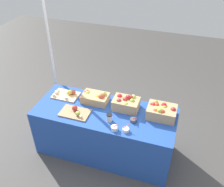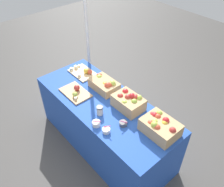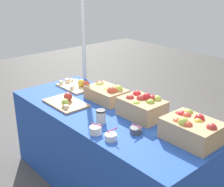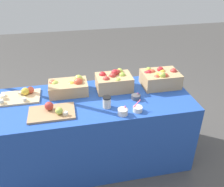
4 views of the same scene
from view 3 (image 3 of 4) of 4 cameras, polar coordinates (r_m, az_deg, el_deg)
The scene contains 12 objects.
ground_plane at distance 2.90m, azimuth -0.89°, elevation -16.84°, with size 10.00×10.00×0.00m, color #474442.
table at distance 2.69m, azimuth -0.94°, elevation -10.61°, with size 1.90×0.76×0.74m, color #234CAD.
apple_crate_left at distance 2.13m, azimuth 14.49°, elevation -6.32°, with size 0.37×0.27×0.19m.
apple_crate_middle at distance 2.41m, azimuth 5.61°, elevation -2.41°, with size 0.34×0.24×0.19m.
apple_crate_right at distance 2.72m, azimuth -0.95°, elevation 0.10°, with size 0.37×0.24×0.16m.
cutting_board_front at distance 2.68m, azimuth -8.51°, elevation -1.58°, with size 0.39×0.25×0.09m.
cutting_board_back at distance 3.07m, azimuth -6.40°, elevation 1.51°, with size 0.37×0.26×0.09m.
sample_bowl_near at distance 2.19m, azimuth 4.45°, elevation -6.81°, with size 0.09×0.09×0.09m.
sample_bowl_mid at distance 2.17m, azimuth -3.03°, elevation -6.80°, with size 0.09×0.09×0.10m.
sample_bowl_far at distance 2.09m, azimuth -0.22°, elevation -8.05°, with size 0.09×0.08×0.10m.
coffee_cup at distance 2.32m, azimuth -2.09°, elevation -4.27°, with size 0.07×0.07×0.10m.
tent_pole at distance 3.54m, azimuth -5.24°, elevation 8.23°, with size 0.04×0.04×2.00m, color white.
Camera 3 is at (1.75, -1.47, 1.78)m, focal length 49.27 mm.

